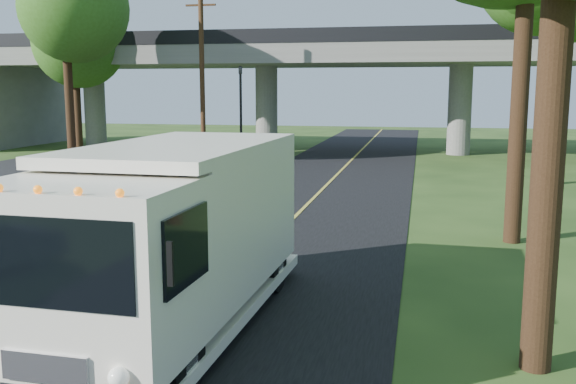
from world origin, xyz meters
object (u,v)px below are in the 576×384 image
(traffic_signal, at_px, (241,103))
(tree_left_lot, at_px, (66,9))
(step_van, at_px, (170,232))
(pedestrian, at_px, (212,175))
(utility_pole, at_px, (202,77))
(red_sedan, at_px, (194,161))
(tree_left_far, at_px, (75,30))

(traffic_signal, height_order, tree_left_lot, tree_left_lot)
(traffic_signal, bearing_deg, step_van, -76.73)
(pedestrian, bearing_deg, utility_pole, -48.30)
(red_sedan, relative_size, pedestrian, 2.55)
(utility_pole, relative_size, tree_left_lot, 0.86)
(traffic_signal, relative_size, step_van, 0.70)
(pedestrian, bearing_deg, red_sedan, -43.38)
(traffic_signal, xyz_separation_m, pedestrian, (2.14, -11.54, -2.41))
(utility_pole, distance_m, tree_left_lot, 7.43)
(traffic_signal, xyz_separation_m, red_sedan, (-0.69, -5.68, -2.61))
(utility_pole, distance_m, step_van, 23.96)
(tree_left_far, relative_size, pedestrian, 6.25)
(utility_pole, bearing_deg, pedestrian, -69.13)
(tree_left_lot, bearing_deg, utility_pole, 18.97)
(tree_left_far, xyz_separation_m, pedestrian, (12.93, -13.37, -6.66))
(tree_left_far, height_order, pedestrian, tree_left_far)
(traffic_signal, bearing_deg, pedestrian, -79.51)
(step_van, bearing_deg, tree_left_far, 123.99)
(tree_left_lot, bearing_deg, step_van, -56.39)
(utility_pole, relative_size, red_sedan, 2.23)
(tree_left_lot, relative_size, step_van, 1.42)
(traffic_signal, relative_size, utility_pole, 0.58)
(tree_left_far, distance_m, step_van, 31.77)
(utility_pole, relative_size, pedestrian, 5.69)
(utility_pole, distance_m, tree_left_far, 10.45)
(utility_pole, xyz_separation_m, tree_left_far, (-9.29, 3.84, 2.86))
(tree_left_lot, distance_m, step_van, 25.35)
(tree_left_lot, relative_size, tree_left_far, 1.06)
(traffic_signal, bearing_deg, utility_pole, -126.87)
(utility_pole, bearing_deg, step_van, -72.11)
(tree_left_lot, xyz_separation_m, step_van, (13.60, -20.46, -6.23))
(tree_left_lot, distance_m, red_sedan, 10.31)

